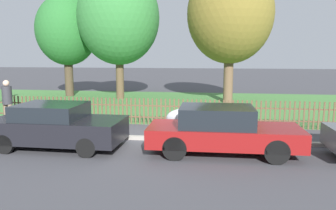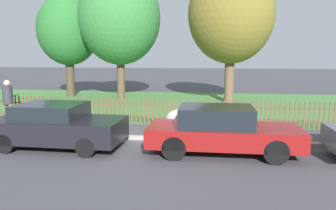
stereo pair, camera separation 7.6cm
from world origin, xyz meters
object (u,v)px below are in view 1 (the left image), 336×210
tree_nearest_kerb (67,31)px  pedestrian_by_lamp (7,100)px  covered_motorcycle (191,119)px  parked_car_navy_estate (57,126)px  parked_car_red_compact (222,130)px  tree_mid_park (230,14)px  tree_behind_motorcycle (119,18)px

tree_nearest_kerb → pedestrian_by_lamp: tree_nearest_kerb is taller
covered_motorcycle → pedestrian_by_lamp: size_ratio=1.01×
covered_motorcycle → parked_car_navy_estate: bearing=-153.1°
parked_car_navy_estate → parked_car_red_compact: bearing=0.9°
covered_motorcycle → tree_mid_park: bearing=79.6°
parked_car_navy_estate → tree_behind_motorcycle: tree_behind_motorcycle is taller
tree_behind_motorcycle → tree_mid_park: size_ratio=1.02×
tree_nearest_kerb → tree_mid_park: (10.91, -1.69, 0.69)m
parked_car_navy_estate → parked_car_red_compact: (5.08, 0.06, 0.02)m
covered_motorcycle → tree_mid_park: (1.61, 8.58, 4.57)m
parked_car_red_compact → pedestrian_by_lamp: pedestrian_by_lamp is taller
tree_nearest_kerb → pedestrian_by_lamp: bearing=-79.1°
tree_behind_motorcycle → pedestrian_by_lamp: bearing=-102.9°
parked_car_red_compact → tree_nearest_kerb: size_ratio=0.64×
tree_behind_motorcycle → tree_mid_park: (7.00, -0.92, -0.01)m
parked_car_navy_estate → parked_car_red_compact: 5.08m
parked_car_navy_estate → pedestrian_by_lamp: bearing=142.9°
parked_car_red_compact → tree_behind_motorcycle: (-6.44, 11.47, 4.50)m
tree_mid_park → parked_car_red_compact: bearing=-93.0°
covered_motorcycle → tree_behind_motorcycle: (-5.39, 9.50, 4.58)m
tree_behind_motorcycle → tree_mid_park: bearing=-7.5°
tree_nearest_kerb → covered_motorcycle: bearing=-47.9°
tree_nearest_kerb → tree_behind_motorcycle: bearing=-11.2°
pedestrian_by_lamp → tree_behind_motorcycle: bearing=-84.8°
parked_car_red_compact → covered_motorcycle: size_ratio=2.32×
tree_nearest_kerb → parked_car_red_compact: bearing=-49.8°
tree_behind_motorcycle → parked_car_navy_estate: bearing=-83.3°
covered_motorcycle → tree_nearest_kerb: 14.39m
parked_car_navy_estate → tree_mid_park: (5.64, 10.61, 4.50)m
covered_motorcycle → tree_nearest_kerb: size_ratio=0.27×
tree_mid_park → pedestrian_by_lamp: size_ratio=4.32×
parked_car_navy_estate → pedestrian_by_lamp: size_ratio=2.16×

